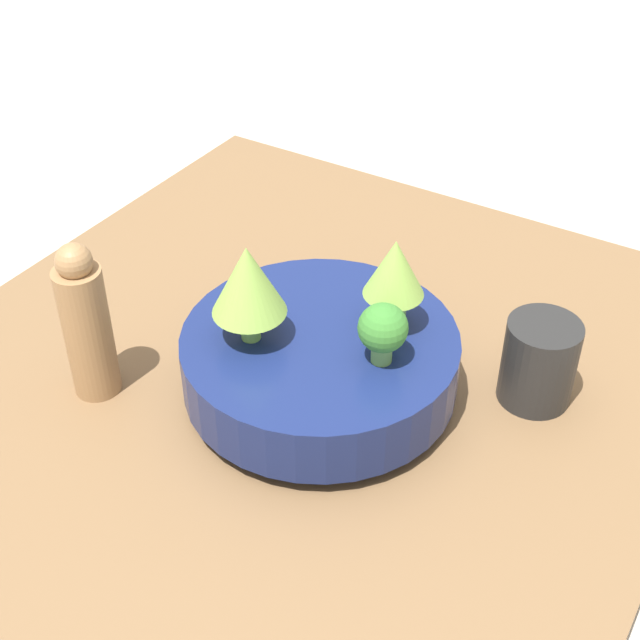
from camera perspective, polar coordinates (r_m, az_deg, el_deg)
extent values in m
plane|color=#ADA89E|center=(0.95, -1.17, -4.85)|extent=(6.00, 6.00, 0.00)
cube|color=brown|center=(0.94, -1.18, -3.98)|extent=(0.81, 0.76, 0.04)
cylinder|color=navy|center=(0.89, 0.00, -4.37)|extent=(0.12, 0.12, 0.01)
cylinder|color=navy|center=(0.87, 0.00, -2.58)|extent=(0.27, 0.27, 0.06)
cylinder|color=#609347|center=(0.82, 3.97, -2.01)|extent=(0.02, 0.02, 0.02)
sphere|color=#387A2D|center=(0.80, 4.05, -0.51)|extent=(0.05, 0.05, 0.05)
cylinder|color=#609347|center=(0.85, 4.64, 0.69)|extent=(0.03, 0.03, 0.04)
cone|color=#84AD47|center=(0.83, 4.81, 3.34)|extent=(0.06, 0.06, 0.06)
cylinder|color=#6BA34C|center=(0.84, -4.47, -0.29)|extent=(0.02, 0.02, 0.03)
cone|color=#84AD47|center=(0.81, -4.64, 2.55)|extent=(0.07, 0.07, 0.07)
cylinder|color=black|center=(0.89, 13.84, -2.62)|extent=(0.07, 0.07, 0.09)
cylinder|color=#997047|center=(0.88, -14.63, -0.75)|extent=(0.05, 0.05, 0.14)
sphere|color=#997047|center=(0.84, -15.49, 3.63)|extent=(0.03, 0.03, 0.03)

